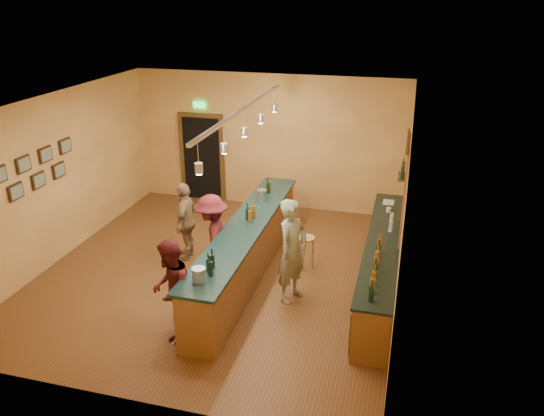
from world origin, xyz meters
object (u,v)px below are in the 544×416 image
(tasting_bar, at_px, (246,246))
(customer_a, at_px, (171,289))
(back_counter, at_px, (382,264))
(bar_stool, at_px, (306,244))
(bartender, at_px, (292,251))
(customer_b, at_px, (186,221))
(customer_c, at_px, (212,239))

(tasting_bar, xyz_separation_m, customer_a, (-0.55, -2.02, 0.19))
(back_counter, xyz_separation_m, bar_stool, (-1.43, 0.37, 0.03))
(bartender, relative_size, bar_stool, 2.77)
(tasting_bar, height_order, bartender, bartender)
(customer_a, distance_m, customer_b, 2.55)
(customer_c, bearing_deg, bartender, 67.62)
(bartender, distance_m, bar_stool, 1.16)
(customer_c, distance_m, bar_stool, 1.80)
(bartender, height_order, customer_a, bartender)
(customer_a, bearing_deg, bartender, 118.61)
(tasting_bar, xyz_separation_m, customer_b, (-1.36, 0.40, 0.18))
(customer_a, relative_size, customer_b, 1.01)
(customer_c, xyz_separation_m, bar_stool, (1.56, 0.84, -0.31))
(back_counter, height_order, customer_c, customer_c)
(bartender, relative_size, customer_c, 1.10)
(back_counter, distance_m, bar_stool, 1.47)
(tasting_bar, relative_size, bartender, 2.79)
(bar_stool, bearing_deg, customer_b, -176.44)
(back_counter, bearing_deg, bartender, -153.66)
(back_counter, distance_m, tasting_bar, 2.45)
(tasting_bar, bearing_deg, bar_stool, 28.43)
(customer_a, height_order, bar_stool, customer_a)
(customer_a, bearing_deg, bar_stool, 133.27)
(tasting_bar, bearing_deg, back_counter, 4.25)
(bartender, bearing_deg, back_counter, -42.58)
(tasting_bar, xyz_separation_m, customer_c, (-0.55, -0.29, 0.22))
(customer_b, distance_m, bar_stool, 2.39)
(bartender, xyz_separation_m, customer_c, (-1.53, 0.25, -0.09))
(back_counter, bearing_deg, tasting_bar, -175.75)
(bartender, height_order, customer_c, bartender)
(bartender, height_order, bar_stool, bartender)
(bar_stool, bearing_deg, back_counter, -14.37)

